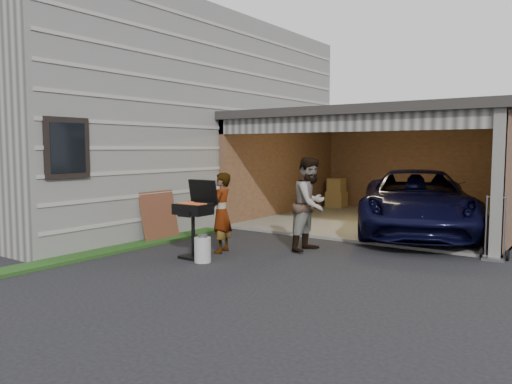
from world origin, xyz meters
TOP-DOWN VIEW (x-y plane):
  - ground at (0.00, 0.00)m, footprint 80.00×80.00m
  - house at (-6.00, 4.00)m, footprint 7.00×11.00m
  - groundcover_strip at (-2.25, -1.00)m, footprint 0.50×8.00m
  - garage at (0.76, 6.79)m, footprint 6.80×6.30m
  - minivan at (1.93, 5.20)m, footprint 4.03×5.69m
  - woman at (-0.50, 1.15)m, footprint 0.51×0.64m
  - man at (0.80, 2.30)m, footprint 0.72×0.91m
  - bbq_grill at (-0.60, 0.50)m, footprint 0.64×0.56m
  - propane_tank at (-0.24, 0.31)m, footprint 0.38×0.38m
  - plywood_panel at (-2.40, 1.35)m, footprint 0.27×0.97m
  - hand_truck at (3.90, 3.48)m, footprint 0.48×0.36m

SIDE VIEW (x-z plane):
  - ground at x=0.00m, z-range 0.00..0.00m
  - groundcover_strip at x=-2.25m, z-range 0.00..0.06m
  - propane_tank at x=-0.24m, z-range 0.00..0.44m
  - hand_truck at x=3.90m, z-range -0.35..0.79m
  - plywood_panel at x=-2.40m, z-range 0.00..1.07m
  - minivan at x=1.93m, z-range 0.00..1.44m
  - woman at x=-0.50m, z-range 0.00..1.53m
  - bbq_grill at x=-0.60m, z-range 0.14..1.55m
  - man at x=0.80m, z-range 0.00..1.83m
  - garage at x=0.76m, z-range 0.42..3.32m
  - house at x=-6.00m, z-range 0.00..5.50m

